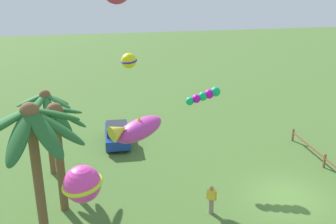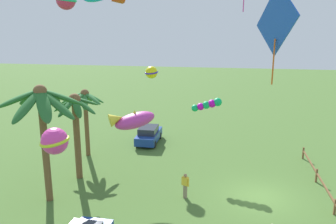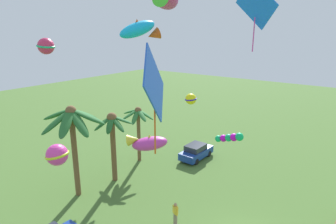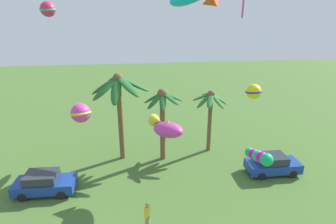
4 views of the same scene
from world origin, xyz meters
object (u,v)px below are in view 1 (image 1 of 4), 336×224
Objects in this scene: kite_fish_2 at (136,129)px; kite_ball_8 at (129,61)px; palm_tree_1 at (57,132)px; parked_car_1 at (117,134)px; spectator_1 at (211,199)px; kite_tube_7 at (204,96)px; palm_tree_2 at (33,136)px; palm_tree_0 at (46,110)px; kite_ball_0 at (82,184)px.

kite_ball_8 is at bearing -2.16° from kite_fish_2.
palm_tree_1 reaches higher than parked_car_1.
kite_ball_8 reaches higher than spectator_1.
palm_tree_2 is at bearing 127.46° from kite_tube_7.
palm_tree_2 reaches higher than kite_fish_2.
spectator_1 is (-9.67, -4.24, 0.06)m from parked_car_1.
palm_tree_0 is 2.47× the size of kite_tube_7.
palm_tree_2 is (-7.45, -0.34, 1.53)m from palm_tree_0.
palm_tree_1 is 9.28m from parked_car_1.
palm_tree_1 is 3.96m from kite_fish_2.
palm_tree_2 is 9.91m from kite_ball_8.
parked_car_1 is at bearing -19.43° from palm_tree_2.
spectator_1 is at bearing 169.34° from kite_tube_7.
kite_ball_0 is at bearing -167.22° from palm_tree_1.
kite_fish_2 is at bearing -94.18° from palm_tree_1.
kite_ball_8 is (8.64, -4.74, 0.98)m from palm_tree_2.
palm_tree_0 is 1.39× the size of parked_car_1.
spectator_1 is (-1.84, -7.59, -3.63)m from palm_tree_1.
kite_ball_0 is (-5.97, -1.35, 0.38)m from palm_tree_1.
palm_tree_0 reaches higher than kite_tube_7.
palm_tree_1 reaches higher than kite_ball_0.
kite_ball_0 is at bearing 171.76° from parked_car_1.
kite_ball_8 is (7.14, 3.43, 5.89)m from spectator_1.
kite_tube_7 reaches higher than parked_car_1.
parked_car_1 is (11.17, -3.94, -4.97)m from palm_tree_2.
kite_ball_0 is 0.59× the size of kite_fish_2.
palm_tree_0 is at bearing 87.73° from kite_tube_7.
palm_tree_0 is 5.80m from kite_ball_8.
palm_tree_2 reaches higher than palm_tree_1.
kite_tube_7 is (7.07, -9.23, -1.07)m from palm_tree_2.
palm_tree_1 is at bearing -9.99° from palm_tree_2.
parked_car_1 is 7.74m from kite_tube_7.
palm_tree_2 is at bearing 151.24° from kite_ball_8.
kite_ball_0 is (-2.63, -1.94, -0.90)m from palm_tree_2.
palm_tree_1 is 3.08× the size of kite_ball_0.
spectator_1 is at bearing -154.34° from kite_ball_8.
kite_tube_7 is (-4.10, -5.29, 3.90)m from parked_car_1.
spectator_1 is at bearing -156.33° from parked_car_1.
palm_tree_0 is at bearing 47.94° from kite_fish_2.
palm_tree_0 is 0.76× the size of palm_tree_2.
palm_tree_1 is 3.62m from palm_tree_2.
palm_tree_1 is at bearing 12.78° from kite_ball_0.
kite_fish_2 is 2.21× the size of kite_ball_8.
kite_ball_8 reaches higher than palm_tree_1.
kite_tube_7 is at bearing -36.92° from kite_ball_0.
kite_fish_2 is at bearing -24.54° from kite_ball_0.
kite_ball_8 reaches higher than parked_car_1.
palm_tree_1 reaches higher than spectator_1.
palm_tree_1 is at bearing -167.27° from palm_tree_0.
palm_tree_0 is 9.58m from kite_tube_7.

